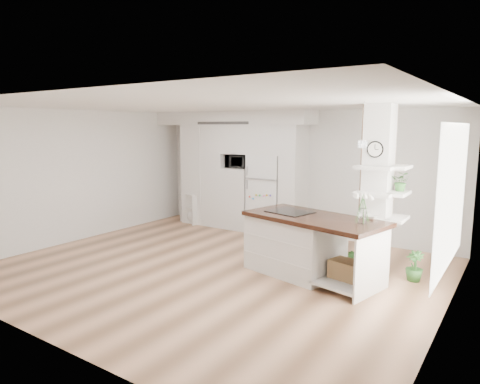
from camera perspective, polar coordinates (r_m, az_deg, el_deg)
The scene contains 14 objects.
floor at distance 7.29m, azimuth -3.46°, elevation -10.17°, with size 7.00×6.00×0.01m, color tan.
room at distance 6.92m, azimuth -3.60°, elevation 4.53°, with size 7.04×6.04×2.72m.
cabinet_wall at distance 9.95m, azimuth -0.85°, elevation 3.79°, with size 4.00×0.71×2.70m.
refrigerator at distance 9.55m, azimuth 3.77°, elevation -0.25°, with size 0.78×0.69×1.75m.
column at distance 6.93m, azimuth 18.27°, elevation -0.08°, with size 0.69×0.90×2.70m.
window at distance 5.88m, azimuth 26.48°, elevation -0.57°, with size 2.40×2.40×0.00m, color white.
pendant_light at distance 6.16m, azimuth 9.99°, elevation 6.38°, with size 0.12×0.12×0.10m, color white.
kitchen_island at distance 6.98m, azimuth 8.10°, elevation -6.74°, with size 2.36×1.50×1.55m.
bookshelf at distance 10.64m, azimuth -6.30°, elevation -2.39°, with size 0.71×0.54×0.74m.
floor_plant_a at distance 7.16m, azimuth 14.66°, elevation -9.01°, with size 0.23×0.19×0.42m, color #2F692A.
floor_plant_b at distance 7.19m, azimuth 22.24°, elevation -9.13°, with size 0.26×0.26×0.47m, color #2F692A.
microwave at distance 9.81m, azimuth -0.17°, elevation 4.09°, with size 0.54×0.37×0.30m, color #2D2D2D.
shelf_plant at distance 7.01m, azimuth 20.70°, elevation 1.33°, with size 0.27×0.23×0.30m, color #2F692A.
decor_bowl at distance 6.79m, azimuth 16.97°, elevation -3.19°, with size 0.22×0.22×0.05m, color white.
Camera 1 is at (4.20, -5.48, 2.35)m, focal length 32.00 mm.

